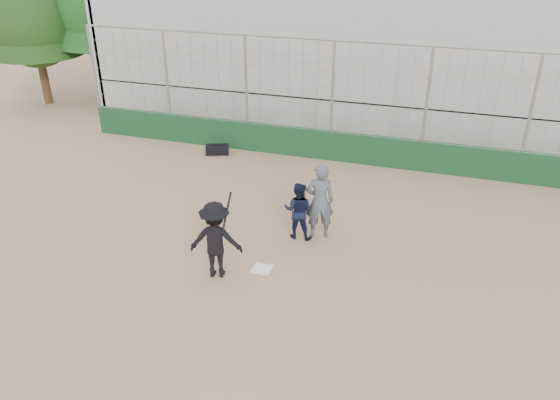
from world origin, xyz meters
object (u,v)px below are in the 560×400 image
(catcher_crouched, at_px, (298,220))
(umpire, at_px, (320,205))
(batter_at_plate, at_px, (216,240))
(equipment_bag, at_px, (217,150))

(catcher_crouched, distance_m, umpire, 0.67)
(batter_at_plate, relative_size, catcher_crouched, 1.87)
(batter_at_plate, height_order, equipment_bag, batter_at_plate)
(catcher_crouched, xyz_separation_m, umpire, (0.49, 0.25, 0.38))
(batter_at_plate, bearing_deg, equipment_bag, 113.57)
(batter_at_plate, distance_m, catcher_crouched, 2.55)
(catcher_crouched, relative_size, equipment_bag, 1.24)
(umpire, distance_m, equipment_bag, 6.46)
(catcher_crouched, height_order, umpire, umpire)
(umpire, height_order, equipment_bag, umpire)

